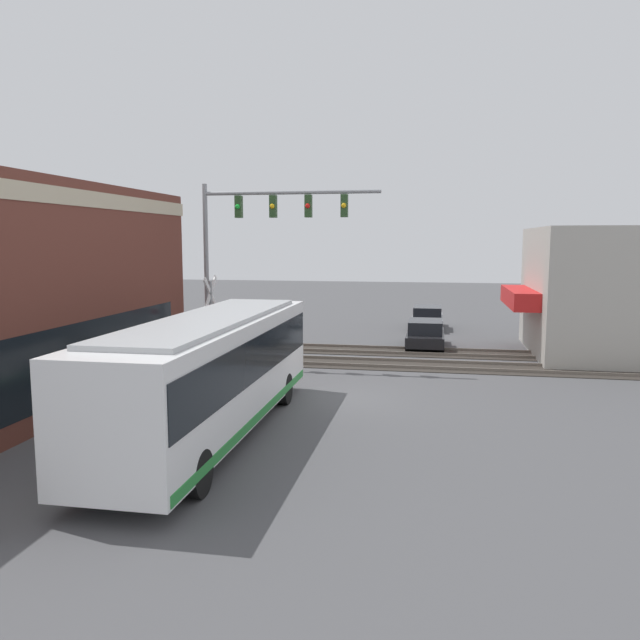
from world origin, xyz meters
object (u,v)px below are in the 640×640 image
at_px(city_bus, 212,370).
at_px(parked_car_black, 425,335).
at_px(crossing_signal, 211,313).
at_px(parked_car_grey, 427,318).

height_order(city_bus, parked_car_black, city_bus).
bearing_deg(parked_car_black, crossing_signal, 127.19).
distance_m(parked_car_black, parked_car_grey, 6.80).
distance_m(city_bus, crossing_signal, 9.26).
distance_m(crossing_signal, parked_car_grey, 15.99).
bearing_deg(parked_car_grey, parked_car_black, -180.00).
bearing_deg(city_bus, parked_car_grey, -13.78).
xyz_separation_m(city_bus, parked_car_grey, (22.01, -5.40, -1.16)).
xyz_separation_m(city_bus, parked_car_black, (15.21, -5.40, -1.15)).
relative_size(city_bus, parked_car_black, 2.73).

